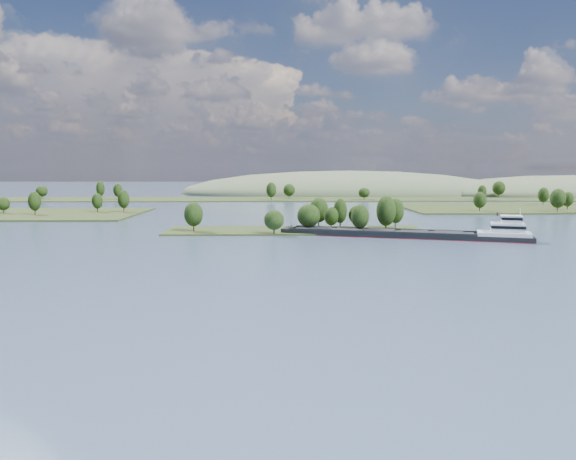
{
  "coord_description": "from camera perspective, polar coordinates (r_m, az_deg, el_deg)",
  "views": [
    {
      "loc": [
        -7.18,
        -37.44,
        24.59
      ],
      "look_at": [
        -3.82,
        130.0,
        6.0
      ],
      "focal_mm": 35.0,
      "sensor_mm": 36.0,
      "label": 1
    }
  ],
  "objects": [
    {
      "name": "ground",
      "position": [
        159.51,
        1.45,
        -2.54
      ],
      "size": [
        1800.0,
        1800.0,
        0.0
      ],
      "primitive_type": "plane",
      "color": "#3C4D68",
      "rests_on": "ground"
    },
    {
      "name": "back_shoreline",
      "position": [
        438.12,
        0.87,
        3.21
      ],
      "size": [
        900.0,
        60.0,
        15.27
      ],
      "color": "#273417",
      "rests_on": "ground"
    },
    {
      "name": "hill_west",
      "position": [
        542.18,
        5.98,
        3.7
      ],
      "size": [
        320.0,
        160.0,
        44.0
      ],
      "primitive_type": "ellipsoid",
      "color": "#4A593D",
      "rests_on": "ground"
    },
    {
      "name": "cargo_barge",
      "position": [
        203.73,
        13.26,
        -0.34
      ],
      "size": [
        86.52,
        37.39,
        11.87
      ],
      "color": "black",
      "rests_on": "ground"
    },
    {
      "name": "hill_east",
      "position": [
        574.01,
        26.64,
        3.21
      ],
      "size": [
        260.0,
        140.0,
        36.0
      ],
      "primitive_type": "ellipsoid",
      "color": "#4A593D",
      "rests_on": "ground"
    },
    {
      "name": "tree_island",
      "position": [
        217.73,
        2.59,
        0.9
      ],
      "size": [
        100.0,
        31.95,
        14.92
      ],
      "color": "#273417",
      "rests_on": "ground"
    }
  ]
}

